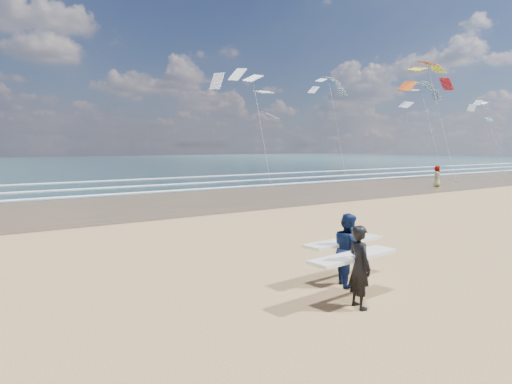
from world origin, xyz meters
TOP-DOWN VIEW (x-y plane):
  - wet_sand_strip at (20.00, 18.00)m, footprint 220.00×12.00m
  - ocean at (20.00, 72.00)m, footprint 220.00×100.00m
  - foam_breakers at (20.00, 28.10)m, footprint 220.00×11.70m
  - surfer_near at (0.35, 0.09)m, footprint 2.24×1.04m
  - surfer_far at (1.22, 1.23)m, footprint 2.23×1.19m
  - beachgoer_0 at (24.29, 14.73)m, footprint 0.93×0.85m
  - kite_0 at (29.95, 18.94)m, footprint 6.85×4.85m
  - kite_1 at (14.50, 24.24)m, footprint 6.70×4.84m
  - kite_2 at (38.21, 25.76)m, footprint 6.60×4.83m
  - kite_4 at (56.93, 28.84)m, footprint 5.57×4.71m
  - kite_5 at (30.96, 32.74)m, footprint 5.53×4.71m

SIDE VIEW (x-z plane):
  - wet_sand_strip at x=20.00m, z-range 0.00..0.01m
  - ocean at x=20.00m, z-range 0.00..0.02m
  - foam_breakers at x=20.00m, z-range 0.02..0.08m
  - beachgoer_0 at x=24.29m, z-range 0.00..1.59m
  - surfer_far at x=1.22m, z-range 0.01..1.65m
  - surfer_near at x=0.35m, z-range 0.02..1.65m
  - kite_4 at x=56.93m, z-range 0.48..10.66m
  - kite_1 at x=14.50m, z-range 0.85..10.70m
  - kite_5 at x=30.96m, z-range 0.51..12.61m
  - kite_2 at x=38.21m, z-range 0.89..12.24m
  - kite_0 at x=29.95m, z-range 1.02..12.85m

